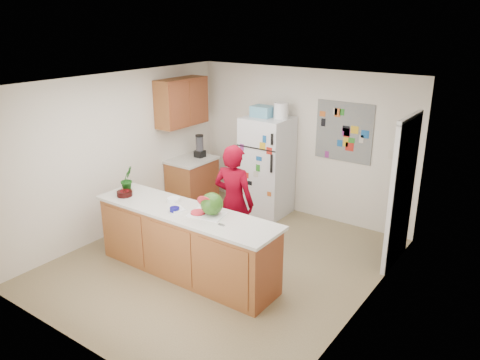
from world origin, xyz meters
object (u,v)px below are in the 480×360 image
Objects in this scene: cherry_bowl at (125,194)px; person at (234,202)px; refrigerator at (267,166)px; watermelon at (212,204)px.

person is at bearing 34.81° from cherry_bowl.
refrigerator is 2.60m from cherry_bowl.
cherry_bowl is (-1.41, -0.18, -0.12)m from watermelon.
person is (0.47, -1.61, -0.02)m from refrigerator.
watermelon is 1.43m from cherry_bowl.
person is 1.52m from cherry_bowl.
refrigerator is 2.40m from watermelon.
person reaches higher than watermelon.
cherry_bowl is at bearing -107.29° from refrigerator.
cherry_bowl is (-0.77, -2.48, 0.11)m from refrigerator.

